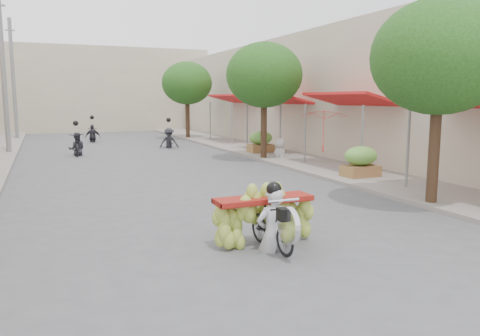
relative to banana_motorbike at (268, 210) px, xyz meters
name	(u,v)px	position (x,y,z in m)	size (l,w,h in m)	color
ground	(351,303)	(-0.01, -2.60, -0.73)	(120.00, 120.00, 0.00)	#525358
sidewalk_right	(284,155)	(6.99, 12.40, -0.67)	(4.00, 60.00, 0.12)	gray
shophouse_row_right	(383,94)	(11.98, 11.40, 2.27)	(9.77, 40.00, 6.00)	#BFB29E
far_building	(88,90)	(-0.01, 35.40, 2.77)	(20.00, 6.00, 7.00)	#B9AB92
utility_pole_far	(3,73)	(-5.41, 18.40, 3.30)	(0.60, 0.24, 8.00)	slate
utility_pole_back	(13,79)	(-5.41, 27.40, 3.30)	(0.60, 0.24, 8.00)	slate
street_tree_near	(440,57)	(5.39, 1.40, 3.06)	(3.40, 3.40, 5.25)	#3A2719
street_tree_mid	(264,75)	(5.39, 11.40, 3.06)	(3.40, 3.40, 5.25)	#3A2719
street_tree_far	(187,83)	(5.39, 23.40, 3.06)	(3.40, 3.40, 5.25)	#3A2719
produce_crate_mid	(361,159)	(6.19, 5.40, -0.01)	(1.20, 0.88, 1.16)	brown
produce_crate_far	(261,140)	(6.19, 13.40, -0.01)	(1.20, 0.88, 1.16)	brown
banana_motorbike	(268,210)	(0.00, 0.00, 0.00)	(2.20, 1.77, 2.18)	black
market_umbrella	(325,109)	(5.76, 7.02, 1.68)	(2.22, 2.22, 1.61)	red
pedestrian	(280,138)	(6.26, 11.43, 0.23)	(0.96, 0.89, 1.68)	silver
bg_motorbike_a	(77,141)	(-2.30, 16.45, 0.00)	(0.82, 1.82, 1.95)	black
bg_motorbike_b	(169,133)	(2.74, 18.19, 0.10)	(1.14, 1.91, 1.95)	black
bg_motorbike_c	(93,129)	(-0.86, 23.60, 0.08)	(1.03, 1.61, 1.95)	black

